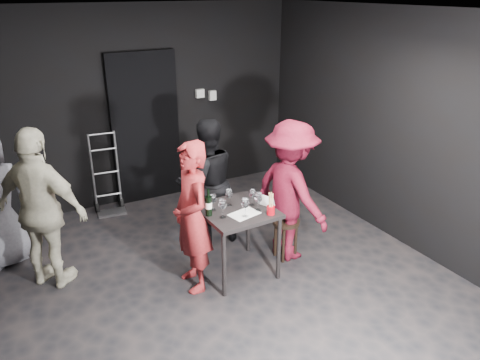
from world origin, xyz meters
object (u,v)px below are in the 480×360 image
tasting_table (237,218)px  bystander_cream (41,201)px  man_maroon (291,187)px  stool (286,229)px  wine_bottle (209,205)px  hand_truck (109,197)px  breadstick_cup (271,204)px  server_red (192,215)px  woman_black (207,181)px

tasting_table → bystander_cream: 1.95m
man_maroon → tasting_table: bearing=83.7°
stool → wine_bottle: (-0.93, 0.03, 0.50)m
hand_truck → stool: bearing=-49.2°
bystander_cream → breadstick_cup: (2.03, -1.00, -0.08)m
server_red → hand_truck: bearing=-168.5°
bystander_cream → wine_bottle: bystander_cream is taller
hand_truck → woman_black: bearing=-51.3°
hand_truck → breadstick_cup: (1.09, -2.40, 0.65)m
tasting_table → bystander_cream: (-1.78, 0.74, 0.30)m
server_red → bystander_cream: (-1.28, 0.74, 0.13)m
tasting_table → wine_bottle: 0.37m
tasting_table → server_red: (-0.51, 0.00, 0.16)m
tasting_table → man_maroon: size_ratio=0.44×
hand_truck → breadstick_cup: 2.71m
server_red → woman_black: bearing=148.8°
man_maroon → bystander_cream: 2.57m
tasting_table → woman_black: (0.02, 0.78, 0.12)m
bystander_cream → woman_black: bearing=-133.6°
stool → breadstick_cup: breadstick_cup is taller
bystander_cream → stool: bearing=-152.1°
woman_black → bystander_cream: bystander_cream is taller
hand_truck → woman_black: woman_black is taller
stool → wine_bottle: bearing=178.0°
man_maroon → stool: bearing=109.9°
woman_black → man_maroon: 1.01m
breadstick_cup → hand_truck: bearing=114.4°
tasting_table → stool: (0.62, -0.01, -0.29)m
woman_black → wine_bottle: woman_black is taller
man_maroon → breadstick_cup: size_ratio=6.72×
woman_black → bystander_cream: 1.81m
tasting_table → bystander_cream: bearing=157.3°
stool → breadstick_cup: size_ratio=1.86×
woman_black → server_red: bearing=59.2°
wine_bottle → tasting_table: bearing=-4.7°
man_maroon → breadstick_cup: (-0.44, -0.29, 0.02)m
hand_truck → wine_bottle: bearing=-69.4°
stool → breadstick_cup: 0.67m
hand_truck → wine_bottle: 2.27m
woman_black → hand_truck: bearing=-54.8°
tasting_table → man_maroon: man_maroon is taller
man_maroon → wine_bottle: 0.99m
breadstick_cup → stool: bearing=33.9°
bystander_cream → wine_bottle: bearing=-160.7°
tasting_table → stool: bearing=-0.6°
stool → server_red: (-1.13, 0.01, 0.45)m
hand_truck → stool: 2.60m
hand_truck → tasting_table: hand_truck is taller
stool → bystander_cream: size_ratio=0.25×
stool → server_red: server_red is taller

